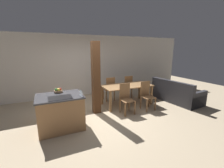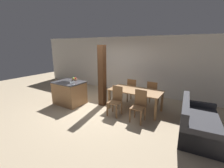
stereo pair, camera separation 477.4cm
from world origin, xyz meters
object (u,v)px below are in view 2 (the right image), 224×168
Objects in this scene: wine_glass_near at (70,82)px; dining_chair_far_right at (152,93)px; dining_chair_near_left at (116,100)px; couch at (197,123)px; dining_chair_near_right at (139,105)px; dining_chair_far_left at (132,90)px; wine_glass_far at (74,81)px; wine_glass_middle at (72,82)px; kitchen_island at (70,93)px; timber_post at (102,76)px; fruit_bowl at (74,79)px; dining_table at (135,93)px.

wine_glass_near is 0.16× the size of dining_chair_far_right.
dining_chair_near_left and dining_chair_far_right have the same top height.
dining_chair_near_left is 1.00× the size of dining_chair_far_right.
dining_chair_near_left is 0.50× the size of couch.
wine_glass_near is 2.51m from dining_chair_near_right.
wine_glass_far is at bearing 47.33° from dining_chair_far_left.
wine_glass_middle is 2.49m from dining_chair_near_right.
dining_chair_far_right is (2.40, 1.79, -0.52)m from wine_glass_middle.
wine_glass_far is at bearing -171.90° from dining_chair_near_right.
kitchen_island is 0.85m from wine_glass_near.
wine_glass_near reaches higher than dining_chair_far_right.
wine_glass_far is 0.16× the size of dining_chair_far_left.
dining_chair_near_left and dining_chair_far_left have the same top height.
dining_chair_near_left is 0.42× the size of timber_post.
dining_chair_far_left is (1.57, 1.70, -0.52)m from wine_glass_far.
wine_glass_near is at bearing -162.20° from dining_chair_near_left.
fruit_bowl is 0.12× the size of dining_table.
kitchen_island is 0.50× the size of timber_post.
timber_post is at bearing 13.31° from fruit_bowl.
wine_glass_middle is 0.08× the size of dining_table.
timber_post is (-0.87, -0.90, 0.65)m from dining_chair_far_left.
kitchen_island is at bearing 143.22° from wine_glass_near.
dining_chair_far_right is at bearing 47.74° from couch.
wine_glass_far is 1.07m from timber_post.
kitchen_island reaches higher than dining_table.
wine_glass_far is (0.00, 0.08, 0.00)m from wine_glass_middle.
fruit_bowl is 0.72m from wine_glass_far.
wine_glass_near is at bearing -36.78° from kitchen_island.
dining_chair_near_left is at bearing -121.41° from dining_table.
dining_table is 1.88× the size of dining_chair_near_right.
wine_glass_near is at bearing 37.84° from dining_chair_far_right.
timber_post is at bearing 45.95° from dining_chair_far_left.
couch is at bearing -14.56° from dining_table.
kitchen_island is at bearing 149.62° from wine_glass_middle.
wine_glass_middle is 2.43m from dining_chair_far_left.
dining_chair_far_right is at bearing 58.59° from dining_chair_near_left.
wine_glass_middle is 2.30m from dining_table.
kitchen_island is 1.17× the size of dining_chair_far_right.
dining_chair_near_right is (2.40, 0.50, -0.52)m from wine_glass_near.
kitchen_island is 4.52m from couch.
wine_glass_far is 2.26m from dining_table.
wine_glass_middle is (0.50, -0.60, 0.07)m from fruit_bowl.
fruit_bowl is 0.23× the size of dining_chair_near_left.
kitchen_island is 0.79m from wine_glass_far.
wine_glass_far is 0.08× the size of dining_table.
timber_post reaches higher than dining_table.
fruit_bowl is at bearing -166.69° from timber_post.
wine_glass_near is 1.73m from dining_chair_near_left.
dining_chair_near_right is 1.62m from couch.
dining_chair_near_right is at bearing -3.47° from fruit_bowl.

